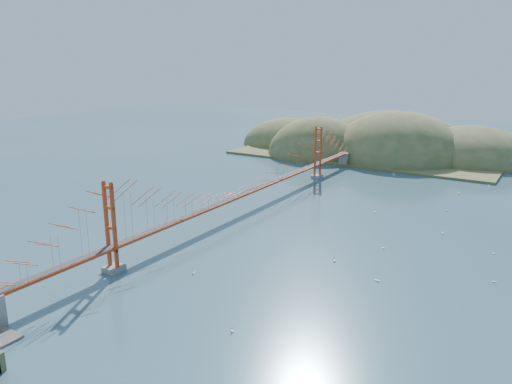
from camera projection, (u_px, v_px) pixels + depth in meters
The scene contains 17 objects.
ground at pixel (244, 211), 87.67m from camera, with size 320.00×320.00×0.00m, color #325364.
bridge at pixel (244, 172), 86.00m from camera, with size 2.20×94.40×12.00m.
far_headlands at pixel (382, 152), 142.68m from camera, with size 84.00×58.00×25.00m.
sailboat_6 at pixel (232, 330), 49.08m from camera, with size 0.57×0.57×0.61m.
sailboat_8 at pixel (458, 193), 99.05m from camera, with size 0.67×0.67×0.70m.
sailboat_13 at pixel (494, 281), 59.91m from camera, with size 0.53×0.53×0.59m.
sailboat_0 at pixel (334, 260), 66.13m from camera, with size 0.50×0.60×0.69m.
sailboat_3 at pixel (343, 188), 102.93m from camera, with size 0.54×0.54×0.56m.
sailboat_15 at pixel (489, 186), 104.28m from camera, with size 0.47×0.57×0.67m.
sailboat_10 at pixel (194, 272), 62.32m from camera, with size 0.46×0.54×0.62m.
sailboat_16 at pixel (375, 211), 87.13m from camera, with size 0.61×0.61×0.64m.
sailboat_1 at pixel (384, 248), 70.56m from camera, with size 0.52×0.52×0.56m.
sailboat_14 at pixel (442, 233), 76.45m from camera, with size 0.52×0.58×0.65m.
sailboat_4 at pixel (494, 253), 68.57m from camera, with size 0.53×0.53×0.56m.
sailboat_12 at pixel (394, 174), 114.98m from camera, with size 0.64×0.56×0.72m.
sailboat_7 at pixel (447, 210), 87.95m from camera, with size 0.54×0.43×0.63m.
sailboat_2 at pixel (377, 280), 60.21m from camera, with size 0.61×0.50×0.71m.
Camera 1 is at (46.12, -69.98, 26.02)m, focal length 35.00 mm.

